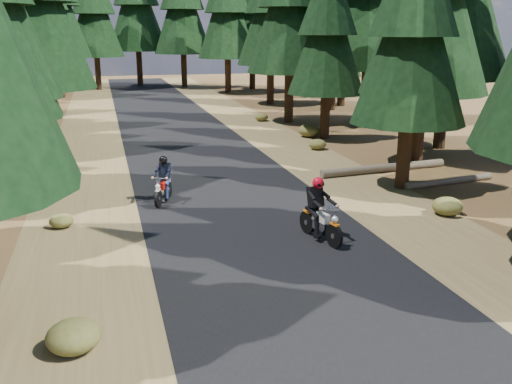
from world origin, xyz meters
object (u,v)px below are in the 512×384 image
rider_lead (321,220)px  log_near (384,168)px  rider_follow (163,188)px  log_far (449,181)px

rider_lead → log_near: bearing=-142.4°
log_near → rider_follow: 8.89m
log_far → rider_follow: bearing=170.1°
log_far → rider_follow: 10.07m
log_near → rider_follow: bearing=-173.5°
rider_lead → log_far: bearing=-161.3°
rider_lead → rider_follow: rider_lead is taller
log_near → rider_lead: (-5.11, -6.37, 0.40)m
log_far → rider_lead: (-6.49, -4.11, 0.44)m
log_near → rider_follow: size_ratio=3.12×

